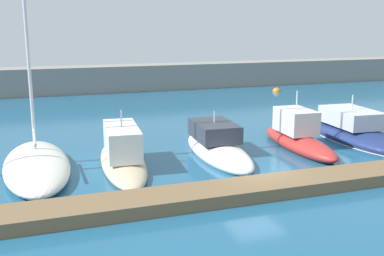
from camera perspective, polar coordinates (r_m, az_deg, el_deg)
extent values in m
plane|color=#1E567A|center=(22.57, 7.71, -6.15)|extent=(120.00, 120.00, 0.00)
cube|color=brown|center=(20.86, 10.18, -7.04)|extent=(36.76, 2.04, 0.55)
cube|color=gray|center=(52.10, -8.31, 6.07)|extent=(108.00, 3.38, 2.81)
ellipsoid|color=silver|center=(24.58, -18.49, -4.40)|extent=(3.22, 9.42, 1.15)
cylinder|color=silver|center=(23.25, -18.73, -1.04)|extent=(0.13, 3.38, 0.12)
ellipsoid|color=beige|center=(24.56, -8.48, -4.18)|extent=(2.98, 9.03, 0.87)
cube|color=silver|center=(24.25, -8.57, -1.51)|extent=(1.97, 4.23, 1.49)
cube|color=black|center=(25.53, -8.90, -0.29)|extent=(1.54, 1.15, 0.84)
cylinder|color=silver|center=(23.99, -8.66, 1.20)|extent=(0.08, 0.08, 0.85)
ellipsoid|color=white|center=(26.23, 3.21, -2.88)|extent=(3.00, 8.46, 1.12)
cube|color=#333842|center=(26.61, 2.74, -0.33)|extent=(2.35, 3.55, 0.97)
cube|color=black|center=(27.10, 2.36, 0.23)|extent=(2.00, 0.96, 0.54)
cylinder|color=silver|center=(26.44, 2.76, 1.39)|extent=(0.08, 0.08, 0.66)
ellipsoid|color=#B72D28|center=(28.29, 12.92, -1.81)|extent=(2.42, 7.88, 1.10)
cube|color=silver|center=(28.41, 12.60, 0.86)|extent=(1.86, 2.87, 1.40)
cube|color=black|center=(28.96, 11.98, 1.53)|extent=(1.57, 0.78, 0.79)
cylinder|color=silver|center=(28.19, 12.72, 3.35)|extent=(0.08, 0.08, 1.10)
ellipsoid|color=navy|center=(31.81, 18.92, -0.75)|extent=(3.92, 10.20, 1.17)
ellipsoid|color=silver|center=(31.86, 18.89, -1.14)|extent=(3.96, 10.30, 0.12)
cube|color=silver|center=(31.70, 18.92, 1.26)|extent=(2.67, 4.19, 1.05)
cube|color=black|center=(32.78, 17.60, 1.99)|extent=(2.24, 1.14, 0.59)
cylinder|color=silver|center=(31.53, 19.05, 3.02)|extent=(0.08, 0.08, 0.93)
sphere|color=orange|center=(51.91, 10.32, 4.41)|extent=(0.87, 0.87, 0.87)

